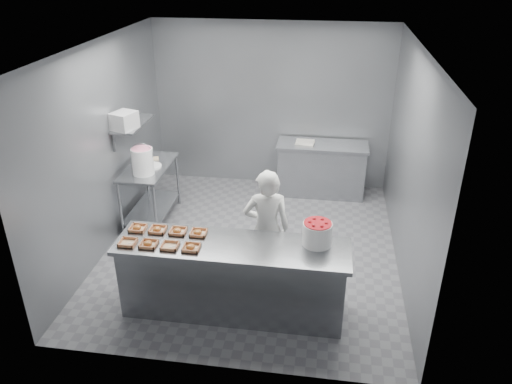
% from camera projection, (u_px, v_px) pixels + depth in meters
% --- Properties ---
extents(floor, '(4.50, 4.50, 0.00)m').
position_uv_depth(floor, '(251.00, 248.00, 7.07)').
color(floor, '#4C4C51').
rests_on(floor, ground).
extents(ceiling, '(4.50, 4.50, 0.00)m').
position_uv_depth(ceiling, '(250.00, 45.00, 5.83)').
color(ceiling, white).
rests_on(ceiling, wall_back).
extents(wall_back, '(4.00, 0.04, 2.80)m').
position_uv_depth(wall_back, '(272.00, 106.00, 8.45)').
color(wall_back, slate).
rests_on(wall_back, ground).
extents(wall_left, '(0.04, 4.50, 2.80)m').
position_uv_depth(wall_left, '(105.00, 148.00, 6.71)').
color(wall_left, slate).
rests_on(wall_left, ground).
extents(wall_right, '(0.04, 4.50, 2.80)m').
position_uv_depth(wall_right, '(410.00, 165.00, 6.19)').
color(wall_right, slate).
rests_on(wall_right, ground).
extents(service_counter, '(2.60, 0.70, 0.90)m').
position_uv_depth(service_counter, '(233.00, 278.00, 5.68)').
color(service_counter, slate).
rests_on(service_counter, ground).
extents(prep_table, '(0.60, 1.20, 0.90)m').
position_uv_depth(prep_table, '(150.00, 185.00, 7.56)').
color(prep_table, slate).
rests_on(prep_table, ground).
extents(back_counter, '(1.50, 0.60, 0.90)m').
position_uv_depth(back_counter, '(321.00, 169.00, 8.44)').
color(back_counter, slate).
rests_on(back_counter, ground).
extents(wall_shelf, '(0.35, 0.90, 0.03)m').
position_uv_depth(wall_shelf, '(132.00, 124.00, 7.15)').
color(wall_shelf, slate).
rests_on(wall_shelf, wall_left).
extents(tray_0, '(0.19, 0.18, 0.04)m').
position_uv_depth(tray_0, '(128.00, 242.00, 5.48)').
color(tray_0, tan).
rests_on(tray_0, service_counter).
extents(tray_1, '(0.19, 0.18, 0.06)m').
position_uv_depth(tray_1, '(148.00, 244.00, 5.45)').
color(tray_1, tan).
rests_on(tray_1, service_counter).
extents(tray_2, '(0.19, 0.18, 0.04)m').
position_uv_depth(tray_2, '(170.00, 246.00, 5.42)').
color(tray_2, tan).
rests_on(tray_2, service_counter).
extents(tray_3, '(0.19, 0.18, 0.06)m').
position_uv_depth(tray_3, '(191.00, 247.00, 5.39)').
color(tray_3, tan).
rests_on(tray_3, service_counter).
extents(tray_4, '(0.19, 0.18, 0.06)m').
position_uv_depth(tray_4, '(138.00, 228.00, 5.76)').
color(tray_4, tan).
rests_on(tray_4, service_counter).
extents(tray_5, '(0.19, 0.18, 0.06)m').
position_uv_depth(tray_5, '(158.00, 229.00, 5.72)').
color(tray_5, tan).
rests_on(tray_5, service_counter).
extents(tray_6, '(0.19, 0.18, 0.06)m').
position_uv_depth(tray_6, '(178.00, 231.00, 5.69)').
color(tray_6, tan).
rests_on(tray_6, service_counter).
extents(tray_7, '(0.19, 0.18, 0.06)m').
position_uv_depth(tray_7, '(198.00, 233.00, 5.66)').
color(tray_7, tan).
rests_on(tray_7, service_counter).
extents(worker, '(0.62, 0.47, 1.55)m').
position_uv_depth(worker, '(267.00, 229.00, 6.03)').
color(worker, silver).
rests_on(worker, ground).
extents(strawberry_tub, '(0.32, 0.32, 0.27)m').
position_uv_depth(strawberry_tub, '(317.00, 233.00, 5.43)').
color(strawberry_tub, white).
rests_on(strawberry_tub, service_counter).
extents(glaze_bucket, '(0.32, 0.31, 0.47)m').
position_uv_depth(glaze_bucket, '(143.00, 161.00, 7.08)').
color(glaze_bucket, white).
rests_on(glaze_bucket, prep_table).
extents(bucket_lid, '(0.38, 0.38, 0.02)m').
position_uv_depth(bucket_lid, '(151.00, 166.00, 7.39)').
color(bucket_lid, white).
rests_on(bucket_lid, prep_table).
extents(rag, '(0.17, 0.16, 0.02)m').
position_uv_depth(rag, '(154.00, 159.00, 7.66)').
color(rag, '#CCB28C').
rests_on(rag, prep_table).
extents(appliance, '(0.37, 0.39, 0.24)m').
position_uv_depth(appliance, '(124.00, 121.00, 6.86)').
color(appliance, gray).
rests_on(appliance, wall_shelf).
extents(paper_stack, '(0.32, 0.24, 0.04)m').
position_uv_depth(paper_stack, '(305.00, 142.00, 8.27)').
color(paper_stack, silver).
rests_on(paper_stack, back_counter).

